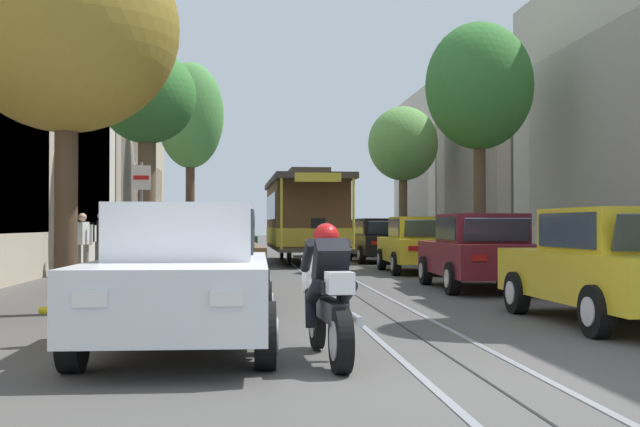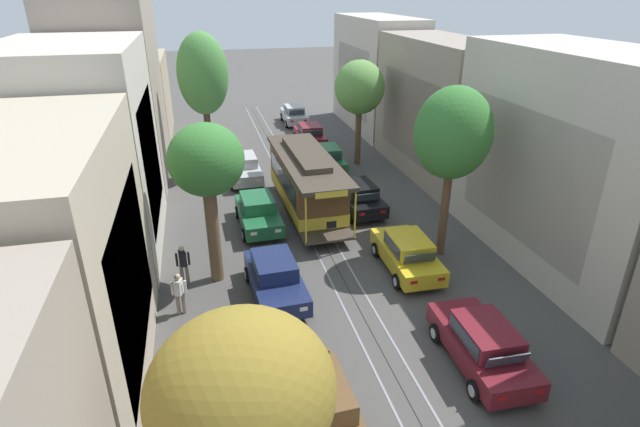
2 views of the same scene
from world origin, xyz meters
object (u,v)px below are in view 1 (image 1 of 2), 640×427
(parked_car_navy_mid_left, at_px, (218,245))
(parked_car_yellow_mid_right, at_px, (419,244))
(parked_car_maroon_second_right, at_px, (480,251))
(parked_car_green_fifth_right, at_px, (355,237))
(street_tree_kerb_right_mid, at_px, (403,145))
(parked_car_silver_fifth_left, at_px, (232,238))
(street_tree_kerb_left_near, at_px, (67,30))
(fire_hydrant, at_px, (58,308))
(parked_car_white_near_left, at_px, (184,275))
(street_tree_kerb_left_mid, at_px, (190,117))
(parked_car_black_fourth_right, at_px, (379,240))
(motorcycle_with_rider, at_px, (328,296))
(parked_car_brown_second_left, at_px, (212,254))
(street_tree_kerb_right_second, at_px, (479,87))
(cable_car_trolley, at_px, (304,216))
(parked_car_silver_far_right, at_px, (332,234))
(pedestrian_on_left_pavement, at_px, (82,241))
(parked_car_yellow_near_right, at_px, (615,265))
(street_sign_post, at_px, (141,212))
(parked_car_green_fourth_left, at_px, (229,241))
(parked_car_maroon_sixth_right, at_px, (343,236))
(street_tree_kerb_left_second, at_px, (147,101))

(parked_car_navy_mid_left, height_order, parked_car_yellow_mid_right, same)
(parked_car_maroon_second_right, relative_size, parked_car_green_fifth_right, 0.99)
(street_tree_kerb_right_mid, bearing_deg, parked_car_silver_fifth_left, -169.42)
(street_tree_kerb_left_near, height_order, fire_hydrant, street_tree_kerb_left_near)
(parked_car_white_near_left, distance_m, street_tree_kerb_left_mid, 27.85)
(parked_car_black_fourth_right, relative_size, motorcycle_with_rider, 2.22)
(parked_car_brown_second_left, distance_m, street_tree_kerb_right_mid, 22.81)
(parked_car_yellow_mid_right, bearing_deg, parked_car_maroon_second_right, -90.03)
(parked_car_brown_second_left, distance_m, street_tree_kerb_right_second, 12.15)
(street_tree_kerb_right_second, xyz_separation_m, cable_car_trolley, (-4.82, 5.99, -3.79))
(parked_car_navy_mid_left, distance_m, motorcycle_with_rider, 13.99)
(parked_car_silver_far_right, distance_m, cable_car_trolley, 18.51)
(parked_car_maroon_second_right, bearing_deg, pedestrian_on_left_pavement, 151.18)
(parked_car_white_near_left, xyz_separation_m, parked_car_yellow_near_right, (5.68, 1.66, 0.00))
(parked_car_white_near_left, height_order, parked_car_black_fourth_right, same)
(parked_car_silver_fifth_left, relative_size, parked_car_yellow_mid_right, 1.00)
(motorcycle_with_rider, bearing_deg, cable_car_trolley, 86.65)
(parked_car_white_near_left, relative_size, street_tree_kerb_left_near, 0.74)
(parked_car_navy_mid_left, distance_m, parked_car_black_fourth_right, 8.87)
(fire_hydrant, bearing_deg, street_tree_kerb_left_mid, 90.96)
(parked_car_maroon_second_right, relative_size, parked_car_silver_far_right, 1.00)
(parked_car_brown_second_left, distance_m, motorcycle_with_rider, 7.33)
(street_tree_kerb_left_near, height_order, street_tree_kerb_right_second, street_tree_kerb_right_second)
(street_tree_kerb_left_mid, xyz_separation_m, motorcycle_with_rider, (3.36, -28.22, -5.51))
(street_sign_post, bearing_deg, parked_car_black_fourth_right, 61.93)
(parked_car_green_fourth_left, distance_m, parked_car_maroon_second_right, 12.80)
(parked_car_green_fourth_left, bearing_deg, motorcycle_with_rider, -85.86)
(parked_car_green_fourth_left, height_order, street_tree_kerb_left_near, street_tree_kerb_left_near)
(street_tree_kerb_left_mid, bearing_deg, parked_car_maroon_sixth_right, 33.48)
(street_tree_kerb_left_mid, bearing_deg, motorcycle_with_rider, -83.21)
(pedestrian_on_left_pavement, xyz_separation_m, street_sign_post, (2.23, -5.49, 0.67))
(parked_car_silver_far_right, xyz_separation_m, fire_hydrant, (-7.08, -38.47, -0.38))
(parked_car_white_near_left, height_order, motorcycle_with_rider, parked_car_white_near_left)
(parked_car_black_fourth_right, relative_size, street_tree_kerb_left_near, 0.74)
(parked_car_navy_mid_left, distance_m, parked_car_green_fourth_left, 6.19)
(parked_car_white_near_left, bearing_deg, parked_car_black_fourth_right, 74.76)
(parked_car_maroon_second_right, bearing_deg, parked_car_brown_second_left, -166.24)
(parked_car_maroon_second_right, height_order, street_tree_kerb_left_second, street_tree_kerb_left_second)
(street_tree_kerb_left_mid, distance_m, street_tree_kerb_right_mid, 9.68)
(fire_hydrant, xyz_separation_m, street_sign_post, (0.03, 6.83, 1.19))
(parked_car_maroon_sixth_right, height_order, street_sign_post, street_sign_post)
(pedestrian_on_left_pavement, bearing_deg, cable_car_trolley, 51.11)
(parked_car_maroon_second_right, distance_m, parked_car_green_fifth_right, 18.97)
(parked_car_white_near_left, distance_m, parked_car_maroon_second_right, 9.38)
(parked_car_maroon_sixth_right, height_order, fire_hydrant, parked_car_maroon_sixth_right)
(parked_car_maroon_second_right, relative_size, street_tree_kerb_left_second, 0.68)
(street_tree_kerb_left_near, bearing_deg, parked_car_yellow_mid_right, 52.71)
(street_tree_kerb_right_second, relative_size, street_sign_post, 2.87)
(parked_car_green_fourth_left, distance_m, street_tree_kerb_left_second, 6.45)
(parked_car_silver_far_right, distance_m, street_sign_post, 32.43)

